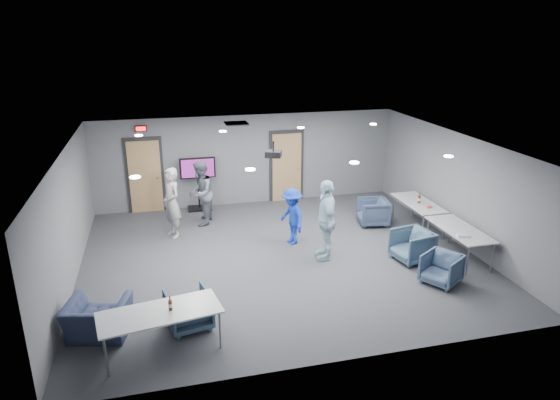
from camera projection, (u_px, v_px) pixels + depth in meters
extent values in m
plane|color=#33353A|center=(280.00, 257.00, 11.72)|extent=(9.00, 9.00, 0.00)
plane|color=white|center=(280.00, 144.00, 10.84)|extent=(9.00, 9.00, 0.00)
cube|color=slate|center=(248.00, 160.00, 14.95)|extent=(9.00, 0.02, 2.70)
cube|color=slate|center=(343.00, 287.00, 7.61)|extent=(9.00, 0.02, 2.70)
cube|color=slate|center=(68.00, 220.00, 10.24)|extent=(0.02, 8.00, 2.70)
cube|color=slate|center=(456.00, 188.00, 12.31)|extent=(0.02, 8.00, 2.70)
cube|color=black|center=(145.00, 176.00, 14.32)|extent=(1.06, 0.06, 2.24)
cube|color=tan|center=(145.00, 177.00, 14.29)|extent=(0.90, 0.05, 2.10)
cylinder|color=gray|center=(158.00, 178.00, 14.34)|extent=(0.04, 0.10, 0.04)
cube|color=black|center=(286.00, 166.00, 15.28)|extent=(1.06, 0.06, 2.24)
cube|color=tan|center=(287.00, 168.00, 15.25)|extent=(0.90, 0.05, 2.10)
cylinder|color=gray|center=(298.00, 169.00, 15.31)|extent=(0.04, 0.10, 0.04)
cube|color=black|center=(141.00, 129.00, 13.84)|extent=(0.32, 0.06, 0.16)
cube|color=#FF0C0C|center=(141.00, 129.00, 13.81)|extent=(0.26, 0.02, 0.11)
cube|color=black|center=(236.00, 123.00, 13.29)|extent=(0.60, 0.60, 0.03)
cylinder|color=white|center=(135.00, 177.00, 8.50)|extent=(0.18, 0.18, 0.02)
cylinder|color=white|center=(139.00, 135.00, 11.80)|extent=(0.18, 0.18, 0.02)
cylinder|color=white|center=(250.00, 169.00, 8.96)|extent=(0.18, 0.18, 0.02)
cylinder|color=white|center=(223.00, 131.00, 12.26)|extent=(0.18, 0.18, 0.02)
cylinder|color=white|center=(354.00, 163.00, 9.42)|extent=(0.18, 0.18, 0.02)
cylinder|color=white|center=(301.00, 128.00, 12.72)|extent=(0.18, 0.18, 0.02)
cylinder|color=white|center=(449.00, 156.00, 9.88)|extent=(0.18, 0.18, 0.02)
cylinder|color=white|center=(373.00, 124.00, 13.18)|extent=(0.18, 0.18, 0.02)
imported|color=#9FA19E|center=(172.00, 203.00, 12.61)|extent=(0.65, 0.77, 1.81)
imported|color=slate|center=(201.00, 193.00, 13.41)|extent=(0.89, 1.02, 1.77)
imported|color=#A8C6D9|center=(326.00, 220.00, 11.39)|extent=(0.64, 1.17, 1.89)
imported|color=#1934A5|center=(292.00, 216.00, 12.25)|extent=(0.73, 1.02, 1.42)
imported|color=#35435C|center=(373.00, 212.00, 13.55)|extent=(0.91, 0.89, 0.72)
imported|color=#3D556A|center=(412.00, 246.00, 11.43)|extent=(0.93, 0.92, 0.73)
imported|color=#3D4F6A|center=(441.00, 269.00, 10.41)|extent=(0.99, 0.98, 0.66)
imported|color=#3B5266|center=(189.00, 309.00, 8.88)|extent=(0.88, 0.90, 0.69)
imported|color=#313955|center=(98.00, 319.00, 8.62)|extent=(1.21, 1.12, 0.67)
cube|color=silver|center=(419.00, 203.00, 13.19)|extent=(0.75, 1.80, 0.03)
cylinder|color=gray|center=(393.00, 207.00, 13.99)|extent=(0.04, 0.04, 0.70)
cylinder|color=gray|center=(423.00, 228.00, 12.49)|extent=(0.04, 0.04, 0.70)
cylinder|color=gray|center=(412.00, 205.00, 14.12)|extent=(0.04, 0.04, 0.70)
cylinder|color=gray|center=(444.00, 226.00, 12.62)|extent=(0.04, 0.04, 0.70)
cube|color=silver|center=(460.00, 229.00, 11.44)|extent=(0.76, 1.84, 0.03)
cylinder|color=gray|center=(428.00, 232.00, 12.26)|extent=(0.04, 0.04, 0.70)
cylinder|color=gray|center=(468.00, 261.00, 10.73)|extent=(0.04, 0.04, 0.70)
cylinder|color=gray|center=(450.00, 229.00, 12.40)|extent=(0.04, 0.04, 0.70)
cylinder|color=gray|center=(492.00, 258.00, 10.86)|extent=(0.04, 0.04, 0.70)
cube|color=silver|center=(160.00, 313.00, 8.10)|extent=(2.08, 1.14, 0.03)
cylinder|color=gray|center=(209.00, 310.00, 8.85)|extent=(0.04, 0.04, 0.70)
cylinder|color=gray|center=(102.00, 334.00, 8.16)|extent=(0.04, 0.04, 0.70)
cylinder|color=gray|center=(220.00, 330.00, 8.28)|extent=(0.04, 0.04, 0.70)
cylinder|color=gray|center=(106.00, 357.00, 7.59)|extent=(0.04, 0.04, 0.70)
cylinder|color=#56240E|center=(170.00, 305.00, 8.11)|extent=(0.06, 0.06, 0.18)
cylinder|color=#56240E|center=(170.00, 298.00, 8.07)|extent=(0.02, 0.02, 0.08)
cylinder|color=beige|center=(170.00, 305.00, 8.11)|extent=(0.07, 0.07, 0.06)
cylinder|color=#56240E|center=(419.00, 199.00, 13.10)|extent=(0.07, 0.07, 0.20)
cylinder|color=#56240E|center=(420.00, 194.00, 13.05)|extent=(0.03, 0.03, 0.09)
cylinder|color=beige|center=(419.00, 199.00, 13.10)|extent=(0.08, 0.08, 0.07)
cube|color=#D84936|center=(428.00, 207.00, 12.79)|extent=(0.19, 0.15, 0.04)
cube|color=silver|center=(463.00, 236.00, 11.01)|extent=(0.26, 0.22, 0.05)
cube|color=black|center=(200.00, 208.00, 14.80)|extent=(0.68, 0.49, 0.06)
cylinder|color=black|center=(199.00, 189.00, 14.60)|extent=(0.06, 0.06, 1.17)
cube|color=black|center=(198.00, 168.00, 14.39)|extent=(1.03, 0.07, 0.61)
cube|color=#71196E|center=(198.00, 168.00, 14.35)|extent=(0.93, 0.01, 0.53)
cylinder|color=black|center=(273.00, 146.00, 11.20)|extent=(0.04, 0.04, 0.22)
cube|color=black|center=(273.00, 154.00, 11.26)|extent=(0.44, 0.41, 0.14)
cylinder|color=black|center=(275.00, 156.00, 11.11)|extent=(0.08, 0.06, 0.08)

